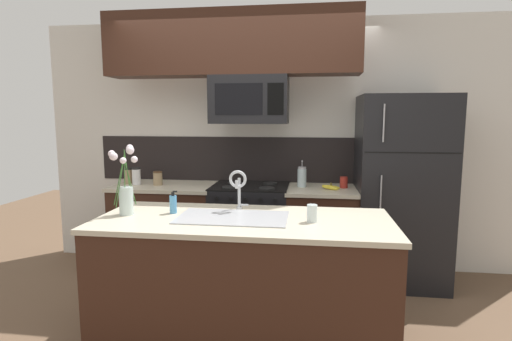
{
  "coord_description": "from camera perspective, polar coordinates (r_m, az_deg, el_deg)",
  "views": [
    {
      "loc": [
        0.58,
        -3.0,
        1.61
      ],
      "look_at": [
        0.14,
        0.27,
        1.16
      ],
      "focal_mm": 28.0,
      "sensor_mm": 36.0,
      "label": 1
    }
  ],
  "objects": [
    {
      "name": "rear_partition",
      "position": [
        4.3,
        3.88,
        3.6
      ],
      "size": [
        5.2,
        0.1,
        2.6
      ],
      "primitive_type": "cube",
      "color": "silver",
      "rests_on": "ground"
    },
    {
      "name": "storage_jar_tall",
      "position": [
        4.38,
        -17.8,
        -0.74
      ],
      "size": [
        0.08,
        0.08,
        0.16
      ],
      "color": "#997F5B",
      "rests_on": "back_counter_left"
    },
    {
      "name": "dish_soap_bottle",
      "position": [
        2.96,
        -11.75,
        -4.69
      ],
      "size": [
        0.06,
        0.05,
        0.16
      ],
      "color": "#4C93C6",
      "rests_on": "island_counter"
    },
    {
      "name": "storage_jar_short",
      "position": [
        4.21,
        -13.85,
        -1.08
      ],
      "size": [
        0.09,
        0.09,
        0.14
      ],
      "color": "#997F5B",
      "rests_on": "back_counter_left"
    },
    {
      "name": "ground_plane",
      "position": [
        3.45,
        -3.14,
        -20.03
      ],
      "size": [
        10.0,
        10.0,
        0.0
      ],
      "primitive_type": "plane",
      "color": "brown"
    },
    {
      "name": "stove_range",
      "position": [
        4.11,
        -0.81,
        -8.48
      ],
      "size": [
        0.76,
        0.64,
        0.93
      ],
      "color": "black",
      "rests_on": "ground"
    },
    {
      "name": "upper_cabinet_band",
      "position": [
        3.98,
        -3.59,
        17.61
      ],
      "size": [
        2.44,
        0.34,
        0.6
      ],
      "primitive_type": "cube",
      "color": "#381E14"
    },
    {
      "name": "splash_band",
      "position": [
        4.29,
        -0.19,
        1.6
      ],
      "size": [
        3.45,
        0.01,
        0.48
      ],
      "primitive_type": "cube",
      "color": "black",
      "rests_on": "rear_partition"
    },
    {
      "name": "french_press",
      "position": [
        4.01,
        6.57,
        -0.92
      ],
      "size": [
        0.09,
        0.09,
        0.27
      ],
      "color": "silver",
      "rests_on": "back_counter_right"
    },
    {
      "name": "sink_faucet",
      "position": [
        2.96,
        -2.56,
        -2.01
      ],
      "size": [
        0.14,
        0.14,
        0.31
      ],
      "color": "#B7BABF",
      "rests_on": "island_counter"
    },
    {
      "name": "refrigerator",
      "position": [
        4.08,
        19.96,
        -2.7
      ],
      "size": [
        0.83,
        0.74,
        1.8
      ],
      "color": "black",
      "rests_on": "ground"
    },
    {
      "name": "kitchen_sink",
      "position": [
        2.81,
        -3.34,
        -8.13
      ],
      "size": [
        0.76,
        0.44,
        0.16
      ],
      "color": "#ADAFB5",
      "rests_on": "island_counter"
    },
    {
      "name": "microwave",
      "position": [
        3.93,
        -0.9,
        10.03
      ],
      "size": [
        0.74,
        0.4,
        0.45
      ],
      "color": "black"
    },
    {
      "name": "banana_bunch",
      "position": [
        3.9,
        10.65,
        -2.37
      ],
      "size": [
        0.19,
        0.12,
        0.08
      ],
      "color": "yellow",
      "rests_on": "back_counter_right"
    },
    {
      "name": "back_counter_left",
      "position": [
        4.32,
        -12.63,
        -7.91
      ],
      "size": [
        1.04,
        0.65,
        0.91
      ],
      "color": "#381E14",
      "rests_on": "ground"
    },
    {
      "name": "coffee_tin",
      "position": [
        4.02,
        12.43,
        -1.67
      ],
      "size": [
        0.08,
        0.08,
        0.11
      ],
      "primitive_type": "cylinder",
      "color": "#B22D23",
      "rests_on": "back_counter_right"
    },
    {
      "name": "flower_vase",
      "position": [
        2.99,
        -18.12,
        -2.72
      ],
      "size": [
        0.19,
        0.22,
        0.5
      ],
      "color": "silver",
      "rests_on": "island_counter"
    },
    {
      "name": "back_counter_right",
      "position": [
        4.07,
        9.27,
        -8.82
      ],
      "size": [
        0.69,
        0.65,
        0.91
      ],
      "color": "#381E14",
      "rests_on": "ground"
    },
    {
      "name": "storage_jar_medium",
      "position": [
        4.3,
        -16.72,
        -0.76
      ],
      "size": [
        0.09,
        0.09,
        0.18
      ],
      "color": "silver",
      "rests_on": "back_counter_left"
    },
    {
      "name": "drinking_glass",
      "position": [
        2.69,
        8.01,
        -6.08
      ],
      "size": [
        0.07,
        0.07,
        0.12
      ],
      "color": "silver",
      "rests_on": "island_counter"
    },
    {
      "name": "island_counter",
      "position": [
        2.92,
        -1.77,
        -15.48
      ],
      "size": [
        2.03,
        0.85,
        0.91
      ],
      "color": "#381E14",
      "rests_on": "ground"
    }
  ]
}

